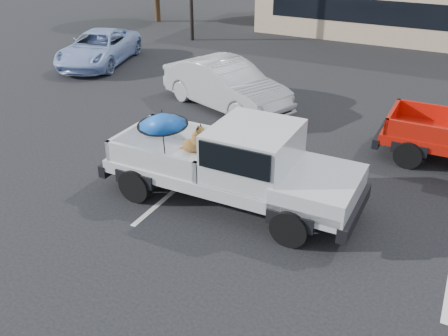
# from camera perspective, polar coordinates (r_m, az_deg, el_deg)

# --- Properties ---
(ground) EXTENTS (90.00, 90.00, 0.00)m
(ground) POSITION_cam_1_polar(r_m,az_deg,el_deg) (9.63, 6.17, -9.69)
(ground) COLOR black
(ground) RESTS_ON ground
(stripe_left) EXTENTS (0.12, 5.00, 0.01)m
(stripe_left) POSITION_cam_1_polar(r_m,az_deg,el_deg) (12.24, -3.51, -0.73)
(stripe_left) COLOR silver
(stripe_left) RESTS_ON ground
(silver_pickup) EXTENTS (5.69, 2.13, 2.06)m
(silver_pickup) POSITION_cam_1_polar(r_m,az_deg,el_deg) (10.53, 2.16, 0.74)
(silver_pickup) COLOR black
(silver_pickup) RESTS_ON ground
(silver_sedan) EXTENTS (4.90, 3.12, 1.53)m
(silver_sedan) POSITION_cam_1_polar(r_m,az_deg,el_deg) (16.19, 0.23, 9.51)
(silver_sedan) COLOR #B0B3B8
(silver_sedan) RESTS_ON ground
(blue_suv) EXTENTS (3.37, 5.17, 1.32)m
(blue_suv) POSITION_cam_1_polar(r_m,az_deg,el_deg) (21.70, -14.12, 13.16)
(blue_suv) COLOR #94ABDD
(blue_suv) RESTS_ON ground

